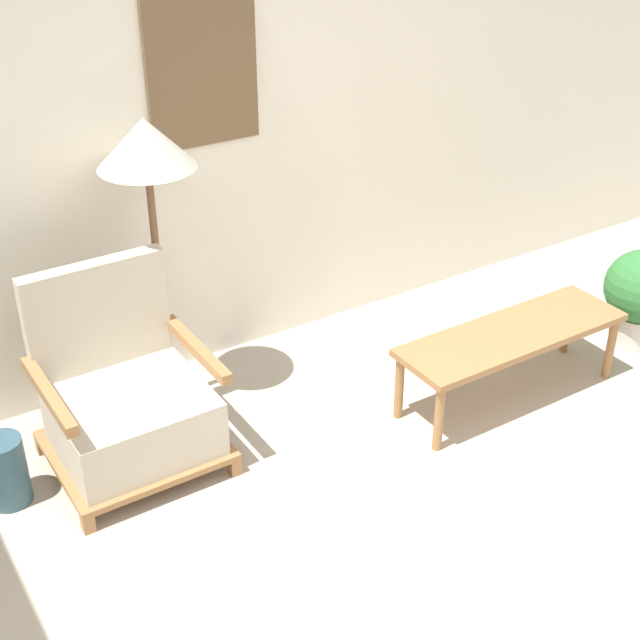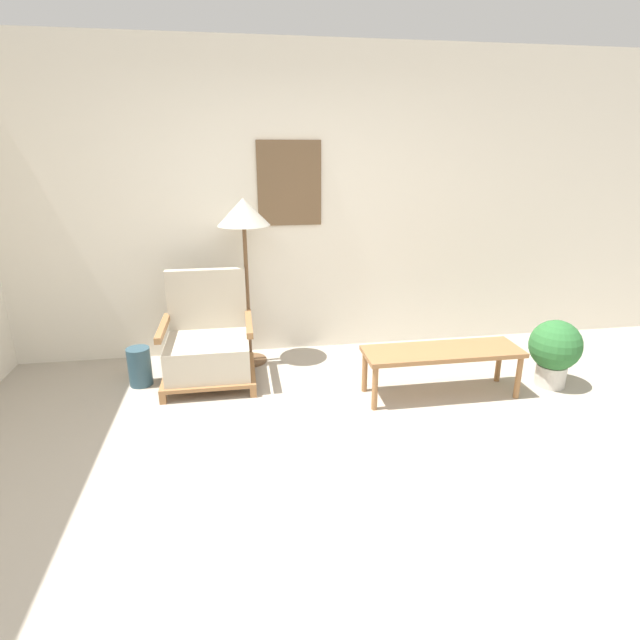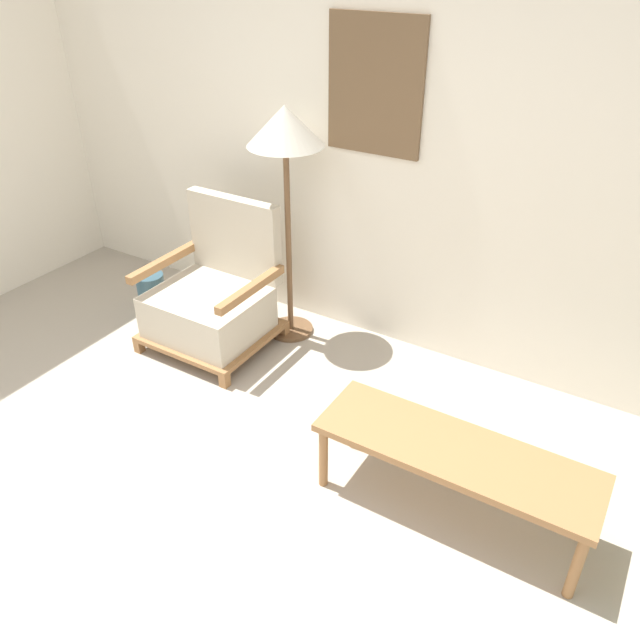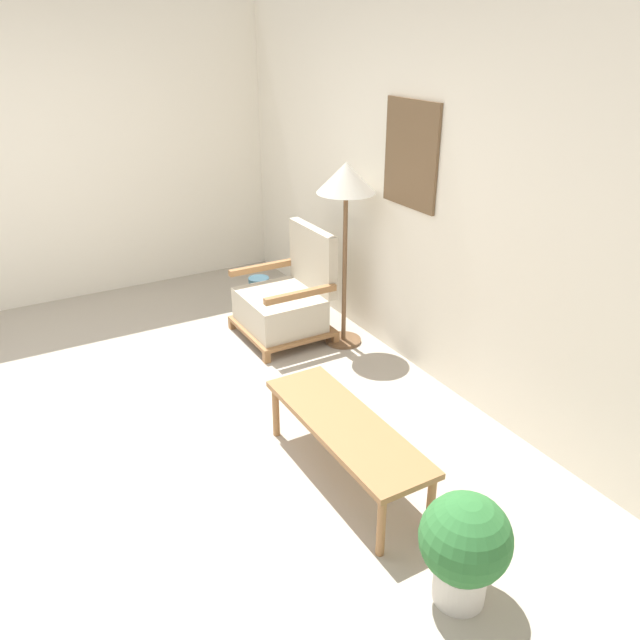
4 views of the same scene
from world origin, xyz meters
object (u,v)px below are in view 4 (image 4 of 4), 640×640
Objects in this scene: coffee_table at (345,429)px; vase at (259,294)px; potted_plant at (465,544)px; armchair at (286,301)px; floor_lamp at (346,189)px.

coffee_table is 2.42m from vase.
coffee_table is at bearing -179.46° from potted_plant.
vase is at bearing 178.58° from armchair.
vase is (-0.56, 0.01, -0.15)m from armchair.
armchair is 0.73× the size of coffee_table.
armchair is 1.07m from floor_lamp.
floor_lamp is 1.46m from vase.
potted_plant is at bearing -11.08° from armchair.
armchair is 1.87m from coffee_table.
floor_lamp is 1.20× the size of coffee_table.
floor_lamp is 2.73m from potted_plant.
armchair is 2.80m from potted_plant.
floor_lamp is at bearing 20.24° from vase.
potted_plant is at bearing -9.48° from vase.
armchair is 0.58m from vase.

